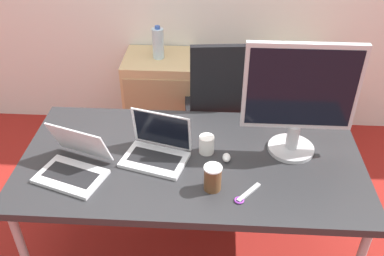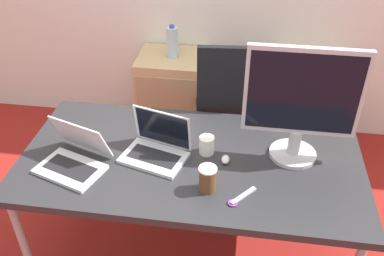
{
  "view_description": "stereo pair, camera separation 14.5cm",
  "coord_description": "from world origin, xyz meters",
  "px_view_note": "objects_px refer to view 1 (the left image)",
  "views": [
    {
      "loc": [
        0.1,
        -1.62,
        2.04
      ],
      "look_at": [
        0.0,
        0.04,
        0.86
      ],
      "focal_mm": 40.0,
      "sensor_mm": 36.0,
      "label": 1
    },
    {
      "loc": [
        0.24,
        -1.61,
        2.04
      ],
      "look_at": [
        0.0,
        0.04,
        0.86
      ],
      "focal_mm": 40.0,
      "sensor_mm": 36.0,
      "label": 2
    }
  ],
  "objects_px": {
    "coffee_cup_brown": "(213,178)",
    "mouse": "(226,158)",
    "laptop_right": "(157,149)",
    "coffee_cup_white": "(207,144)",
    "cabinet_right": "(288,102)",
    "office_chair": "(223,128)",
    "water_bottle": "(158,43)",
    "laptop_left": "(74,164)",
    "monitor": "(299,98)",
    "cabinet_left": "(161,98)"
  },
  "relations": [
    {
      "from": "cabinet_left",
      "to": "mouse",
      "type": "xyz_separation_m",
      "value": [
        0.48,
        -1.17,
        0.39
      ]
    },
    {
      "from": "mouse",
      "to": "coffee_cup_brown",
      "type": "bearing_deg",
      "value": -107.61
    },
    {
      "from": "coffee_cup_white",
      "to": "coffee_cup_brown",
      "type": "relative_size",
      "value": 0.75
    },
    {
      "from": "office_chair",
      "to": "mouse",
      "type": "xyz_separation_m",
      "value": [
        0.01,
        -0.69,
        0.32
      ]
    },
    {
      "from": "coffee_cup_brown",
      "to": "mouse",
      "type": "bearing_deg",
      "value": 72.39
    },
    {
      "from": "monitor",
      "to": "cabinet_left",
      "type": "bearing_deg",
      "value": 126.66
    },
    {
      "from": "office_chair",
      "to": "laptop_left",
      "type": "height_order",
      "value": "office_chair"
    },
    {
      "from": "monitor",
      "to": "coffee_cup_brown",
      "type": "height_order",
      "value": "monitor"
    },
    {
      "from": "water_bottle",
      "to": "coffee_cup_white",
      "type": "bearing_deg",
      "value": -71.3
    },
    {
      "from": "cabinet_left",
      "to": "coffee_cup_brown",
      "type": "relative_size",
      "value": 5.49
    },
    {
      "from": "cabinet_left",
      "to": "laptop_left",
      "type": "height_order",
      "value": "laptop_left"
    },
    {
      "from": "laptop_left",
      "to": "coffee_cup_white",
      "type": "height_order",
      "value": "laptop_left"
    },
    {
      "from": "cabinet_right",
      "to": "laptop_right",
      "type": "relative_size",
      "value": 1.96
    },
    {
      "from": "laptop_right",
      "to": "mouse",
      "type": "bearing_deg",
      "value": -0.93
    },
    {
      "from": "laptop_left",
      "to": "monitor",
      "type": "xyz_separation_m",
      "value": [
        1.03,
        0.23,
        0.26
      ]
    },
    {
      "from": "cabinet_right",
      "to": "laptop_right",
      "type": "distance_m",
      "value": 1.49
    },
    {
      "from": "monitor",
      "to": "coffee_cup_white",
      "type": "xyz_separation_m",
      "value": [
        -0.42,
        -0.04,
        -0.26
      ]
    },
    {
      "from": "cabinet_right",
      "to": "water_bottle",
      "type": "height_order",
      "value": "water_bottle"
    },
    {
      "from": "cabinet_right",
      "to": "laptop_right",
      "type": "height_order",
      "value": "laptop_right"
    },
    {
      "from": "office_chair",
      "to": "cabinet_left",
      "type": "height_order",
      "value": "office_chair"
    },
    {
      "from": "water_bottle",
      "to": "mouse",
      "type": "distance_m",
      "value": 1.27
    },
    {
      "from": "monitor",
      "to": "coffee_cup_brown",
      "type": "relative_size",
      "value": 4.65
    },
    {
      "from": "mouse",
      "to": "office_chair",
      "type": "bearing_deg",
      "value": 90.48
    },
    {
      "from": "office_chair",
      "to": "monitor",
      "type": "bearing_deg",
      "value": -61.1
    },
    {
      "from": "office_chair",
      "to": "laptop_right",
      "type": "height_order",
      "value": "office_chair"
    },
    {
      "from": "monitor",
      "to": "mouse",
      "type": "distance_m",
      "value": 0.44
    },
    {
      "from": "laptop_right",
      "to": "coffee_cup_white",
      "type": "height_order",
      "value": "laptop_right"
    },
    {
      "from": "laptop_right",
      "to": "mouse",
      "type": "relative_size",
      "value": 5.82
    },
    {
      "from": "laptop_left",
      "to": "coffee_cup_white",
      "type": "relative_size",
      "value": 3.87
    },
    {
      "from": "office_chair",
      "to": "laptop_left",
      "type": "distance_m",
      "value": 1.14
    },
    {
      "from": "office_chair",
      "to": "monitor",
      "type": "height_order",
      "value": "monitor"
    },
    {
      "from": "water_bottle",
      "to": "coffee_cup_white",
      "type": "distance_m",
      "value": 1.18
    },
    {
      "from": "office_chair",
      "to": "cabinet_right",
      "type": "bearing_deg",
      "value": 44.09
    },
    {
      "from": "mouse",
      "to": "coffee_cup_brown",
      "type": "height_order",
      "value": "coffee_cup_brown"
    },
    {
      "from": "laptop_right",
      "to": "coffee_cup_brown",
      "type": "relative_size",
      "value": 2.8
    },
    {
      "from": "cabinet_right",
      "to": "monitor",
      "type": "distance_m",
      "value": 1.28
    },
    {
      "from": "office_chair",
      "to": "laptop_right",
      "type": "relative_size",
      "value": 3.13
    },
    {
      "from": "water_bottle",
      "to": "laptop_left",
      "type": "relative_size",
      "value": 0.66
    },
    {
      "from": "laptop_right",
      "to": "coffee_cup_white",
      "type": "bearing_deg",
      "value": 12.62
    },
    {
      "from": "cabinet_left",
      "to": "water_bottle",
      "type": "bearing_deg",
      "value": 90.0
    },
    {
      "from": "cabinet_left",
      "to": "laptop_left",
      "type": "bearing_deg",
      "value": -100.21
    },
    {
      "from": "coffee_cup_brown",
      "to": "laptop_left",
      "type": "bearing_deg",
      "value": 173.37
    },
    {
      "from": "cabinet_right",
      "to": "coffee_cup_white",
      "type": "height_order",
      "value": "coffee_cup_white"
    },
    {
      "from": "cabinet_right",
      "to": "mouse",
      "type": "height_order",
      "value": "mouse"
    },
    {
      "from": "cabinet_left",
      "to": "laptop_right",
      "type": "height_order",
      "value": "laptop_right"
    },
    {
      "from": "coffee_cup_brown",
      "to": "laptop_right",
      "type": "bearing_deg",
      "value": 142.81
    },
    {
      "from": "cabinet_right",
      "to": "coffee_cup_white",
      "type": "xyz_separation_m",
      "value": [
        -0.59,
        -1.11,
        0.42
      ]
    },
    {
      "from": "water_bottle",
      "to": "monitor",
      "type": "bearing_deg",
      "value": -53.4
    },
    {
      "from": "office_chair",
      "to": "cabinet_left",
      "type": "xyz_separation_m",
      "value": [
        -0.47,
        0.48,
        -0.07
      ]
    },
    {
      "from": "water_bottle",
      "to": "cabinet_right",
      "type": "bearing_deg",
      "value": -0.13
    }
  ]
}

